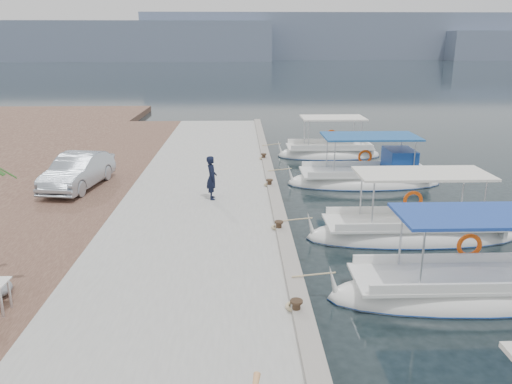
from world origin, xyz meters
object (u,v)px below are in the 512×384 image
Objects in this scene: fishing_caique_d at (366,180)px; fisherman at (212,178)px; fishing_caique_c at (411,235)px; fishing_caique_b at (471,293)px; parked_car at (78,171)px; fishing_caique_e at (329,154)px.

fisherman is at bearing -151.58° from fishing_caique_d.
fishing_caique_c is 6.65m from fishing_caique_d.
fishing_caique_b is at bearing -143.76° from fisherman.
fishing_caique_c is at bearing -122.15° from fisherman.
fishing_caique_b is at bearing -26.69° from parked_car.
fishing_caique_d is at bearing -83.24° from fishing_caique_e.
fishing_caique_d is at bearing 88.87° from fishing_caique_c.
fishing_caique_d is 12.50m from parked_car.
fishing_caique_b and fishing_caique_d have the same top height.
fishing_caique_e is 11.38m from fisherman.
fishing_caique_c is at bearing -91.13° from fishing_caique_d.
fishing_caique_c is at bearing -12.52° from parked_car.
fishing_caique_b is 16.52m from fishing_caique_e.
fishing_caique_c is 4.20× the size of fisherman.
fishing_caique_c reaches higher than fisherman.
fishing_caique_e is at bearing -40.82° from fisherman.
parked_car is at bearing 159.04° from fishing_caique_c.
fishing_caique_b and fishing_caique_c have the same top height.
fishing_caique_d is 4.23× the size of fisherman.
fisherman is 0.39× the size of parked_car.
fishing_caique_e reaches higher than parked_car.
fisherman is at bearing 155.99° from fishing_caique_c.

